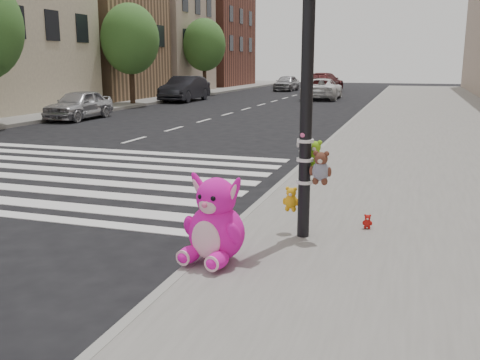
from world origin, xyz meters
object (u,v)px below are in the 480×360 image
at_px(signal_pole, 308,114).
at_px(car_white_near, 322,89).
at_px(red_teddy, 367,221).
at_px(car_dark_far, 185,89).
at_px(car_silver_far, 79,105).
at_px(pink_bunny, 215,226).

height_order(signal_pole, car_white_near, signal_pole).
xyz_separation_m(red_teddy, car_white_near, (-5.31, 28.18, 0.44)).
bearing_deg(car_dark_far, car_silver_far, -90.62).
distance_m(pink_bunny, car_silver_far, 18.37).
relative_size(pink_bunny, red_teddy, 5.13).
relative_size(car_dark_far, car_white_near, 0.97).
height_order(pink_bunny, car_dark_far, car_dark_far).
distance_m(signal_pole, car_silver_far, 18.03).
height_order(car_dark_far, car_white_near, car_dark_far).
bearing_deg(red_teddy, car_white_near, 96.20).
xyz_separation_m(pink_bunny, car_white_near, (-3.71, 30.01, 0.11)).
height_order(car_silver_far, car_white_near, car_white_near).
xyz_separation_m(red_teddy, car_silver_far, (-13.20, 12.42, 0.39)).
xyz_separation_m(signal_pole, pink_bunny, (-0.83, -1.24, -1.22)).
bearing_deg(red_teddy, pink_bunny, -135.72).
height_order(signal_pole, car_dark_far, signal_pole).
bearing_deg(pink_bunny, car_dark_far, 125.23).
bearing_deg(car_dark_far, car_white_near, 28.84).
distance_m(red_teddy, car_white_near, 28.68).
relative_size(signal_pole, red_teddy, 19.28).
bearing_deg(red_teddy, signal_pole, -147.14).
bearing_deg(car_white_near, red_teddy, 98.91).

